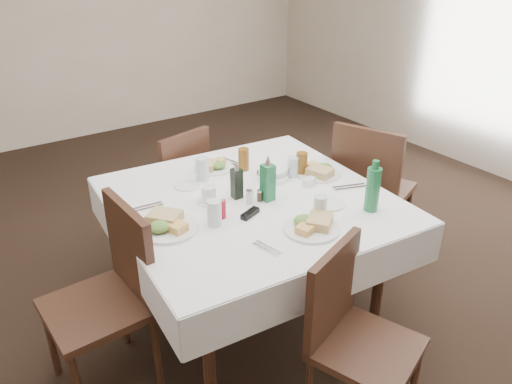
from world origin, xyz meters
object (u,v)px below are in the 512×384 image
Objects in this scene: chair_north at (178,180)px; chair_south at (351,328)px; oil_cruet_dark at (237,182)px; ketchup_bottle at (221,208)px; chair_west at (113,287)px; bread_basket at (273,173)px; oil_cruet_green at (268,181)px; chair_east at (369,183)px; coffee_mug at (209,195)px; water_n at (202,169)px; dining_table at (251,210)px; green_bottle at (373,189)px; water_s at (320,207)px; water_e at (293,167)px; water_w at (214,213)px.

chair_north is 1.00× the size of chair_south.
ketchup_bottle is at bearing -143.33° from oil_cruet_dark.
ketchup_bottle is at bearing -3.70° from chair_west.
bread_basket is 0.74× the size of oil_cruet_green.
oil_cruet_green reaches higher than chair_east.
oil_cruet_green is at bearing -29.35° from coffee_mug.
chair_south is at bearing -98.58° from oil_cruet_green.
chair_west is 6.85× the size of water_n.
chair_east is (0.99, -0.90, 0.06)m from chair_north.
green_bottle is (0.45, -0.47, 0.20)m from dining_table.
water_n is 1.21× the size of ketchup_bottle.
water_s is 1.07× the size of ketchup_bottle.
chair_north is 1.09m from ketchup_bottle.
chair_south is at bearing -107.00° from bread_basket.
water_n is (-0.10, -0.57, 0.33)m from chair_north.
chair_west is 0.84m from oil_cruet_dark.
green_bottle is (0.69, -0.38, 0.07)m from ketchup_bottle.
chair_east is (0.99, 0.03, -0.12)m from dining_table.
green_bottle is at bearing -18.05° from chair_west.
dining_table is at bearing -151.06° from bread_basket.
green_bottle reaches higher than water_e.
water_w is at bearing -169.64° from oil_cruet_green.
chair_east reaches higher than chair_north.
oil_cruet_green reaches higher than water_n.
dining_table is at bearing 86.36° from chair_south.
water_e is at bearing 16.69° from ketchup_bottle.
water_e is (0.20, 0.48, -0.00)m from water_s.
water_e is 0.13m from bread_basket.
chair_west is 0.96m from oil_cruet_green.
water_s is 0.49m from oil_cruet_dark.
water_s is (0.17, -1.31, 0.32)m from chair_north.
chair_south is 4.50× the size of bread_basket.
chair_east is (1.04, 0.90, 0.06)m from chair_south.
oil_cruet_dark is at bearing 117.95° from water_s.
water_s reaches higher than ketchup_bottle.
water_n is 0.71× the size of bread_basket.
water_e is (0.42, 0.97, 0.32)m from chair_south.
bread_basket is (0.25, 0.14, 0.10)m from dining_table.
oil_cruet_dark reaches higher than bread_basket.
ketchup_bottle is at bearing -163.31° from water_e.
oil_cruet_green is at bearing 10.36° from water_w.
coffee_mug is 0.87m from green_bottle.
dining_table is at bearing -39.38° from oil_cruet_dark.
chair_east reaches higher than water_s.
ketchup_bottle reaches higher than coffee_mug.
water_s is at bearing -82.54° from chair_north.
chair_north is 0.97m from water_e.
water_s is at bearing -99.32° from bread_basket.
chair_north is 0.89× the size of chair_east.
oil_cruet_dark is (0.04, -0.31, 0.02)m from water_n.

